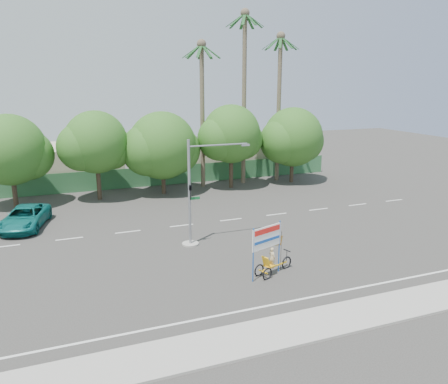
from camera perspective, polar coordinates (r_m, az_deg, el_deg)
name	(u,v)px	position (r m, az deg, el deg)	size (l,w,h in m)	color
ground	(249,262)	(26.63, 3.33, -9.06)	(120.00, 120.00, 0.00)	#33302D
sidewalk_near	(318,323)	(20.74, 12.18, -16.42)	(50.00, 2.40, 0.12)	gray
fence	(165,175)	(45.92, -7.69, 2.16)	(38.00, 0.08, 2.00)	#336B3D
building_left	(62,165)	(49.01, -20.44, 3.34)	(12.00, 8.00, 4.00)	beige
building_right	(222,157)	(52.29, -0.29, 4.66)	(14.00, 8.00, 3.60)	beige
tree_far_left	(9,152)	(40.86, -26.26, 4.68)	(7.14, 6.00, 7.96)	#473828
tree_left	(95,145)	(40.75, -16.44, 5.97)	(6.66, 5.60, 8.07)	#473828
tree_center	(162,148)	(41.71, -8.13, 5.77)	(7.62, 6.40, 7.85)	#473828
tree_right	(231,136)	(43.67, 0.89, 7.31)	(6.90, 5.80, 8.36)	#473828
tree_far_right	(292,139)	(46.78, 8.93, 6.87)	(7.38, 6.20, 7.94)	#473828
palm_tall	(244,82)	(45.52, 2.66, 14.17)	(3.73, 3.79, 17.45)	#70604C
palm_mid	(279,92)	(47.27, 7.21, 12.79)	(3.73, 3.79, 15.45)	#70604C
palm_short	(202,99)	(43.96, -2.87, 12.07)	(3.73, 3.79, 14.45)	#70604C
traffic_signal	(194,202)	(28.45, -3.92, -1.29)	(4.72, 1.10, 7.00)	gray
trike_billboard	(270,254)	(24.54, 6.05, -8.07)	(2.99, 1.34, 3.09)	black
pickup_truck	(25,217)	(35.37, -24.56, -3.05)	(2.63, 5.70, 1.58)	#0F6A66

